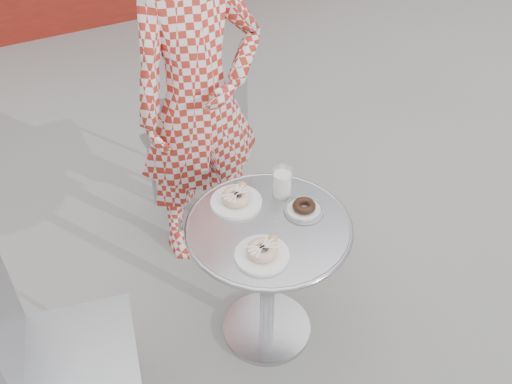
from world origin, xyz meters
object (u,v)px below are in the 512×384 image
chair_far (196,175)px  plate_far (236,198)px  bistro_table (268,254)px  seated_person (199,101)px  plate_checker (304,208)px  plate_near (263,252)px  milk_cup (282,183)px  chair_left (84,378)px

chair_far → plate_far: (-0.09, -0.70, 0.41)m
bistro_table → seated_person: size_ratio=0.39×
seated_person → plate_checker: 0.70m
bistro_table → plate_far: bearing=106.2°
plate_near → plate_checker: bearing=28.0°
seated_person → plate_checker: seated_person is taller
plate_near → milk_cup: milk_cup is taller
bistro_table → seated_person: 0.76m
chair_left → plate_near: size_ratio=4.27×
milk_cup → plate_near: bearing=-131.2°
chair_far → seated_person: (-0.03, -0.20, 0.57)m
bistro_table → chair_far: (0.04, 0.87, -0.23)m
chair_far → plate_near: (-0.14, -1.00, 0.41)m
plate_checker → milk_cup: milk_cup is taller
plate_far → milk_cup: milk_cup is taller
bistro_table → plate_far: (-0.05, 0.18, 0.18)m
bistro_table → seated_person: seated_person is taller
seated_person → plate_far: bearing=-99.0°
chair_left → plate_near: bearing=-85.3°
seated_person → milk_cup: (0.12, -0.54, -0.13)m
bistro_table → chair_far: size_ratio=0.74×
plate_near → chair_left: bearing=172.8°
chair_far → plate_near: 1.09m
chair_left → plate_far: chair_left is taller
plate_far → plate_checker: (0.21, -0.17, -0.01)m
chair_far → seated_person: size_ratio=0.53×
seated_person → plate_far: 0.53m
bistro_table → seated_person: (0.01, 0.67, 0.35)m
bistro_table → plate_checker: plate_checker is taller
chair_far → milk_cup: bearing=96.7°
plate_checker → bistro_table: bearing=-177.3°
chair_left → seated_person: seated_person is taller
seated_person → plate_near: seated_person is taller
chair_far → chair_left: bearing=46.6°
chair_left → plate_checker: bearing=-75.3°
chair_left → milk_cup: 1.06m
chair_left → chair_far: bearing=-31.1°
chair_left → bistro_table: bearing=-75.2°
plate_near → chair_far: bearing=82.1°
chair_far → seated_person: 0.61m
seated_person → plate_near: bearing=-99.4°
plate_far → plate_near: size_ratio=1.03×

